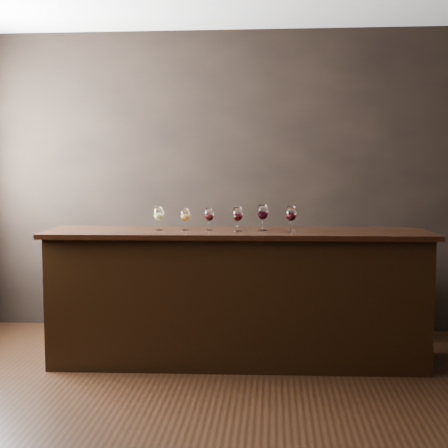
# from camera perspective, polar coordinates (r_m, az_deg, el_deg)

# --- Properties ---
(ground) EXTENTS (5.00, 5.00, 0.00)m
(ground) POSITION_cam_1_polar(r_m,az_deg,el_deg) (3.97, -1.83, -17.76)
(ground) COLOR black
(ground) RESTS_ON ground
(room_shell) EXTENTS (5.02, 4.52, 2.81)m
(room_shell) POSITION_cam_1_polar(r_m,az_deg,el_deg) (3.80, -5.26, 9.17)
(room_shell) COLOR black
(room_shell) RESTS_ON ground
(bar_counter) EXTENTS (2.91, 0.73, 1.01)m
(bar_counter) POSITION_cam_1_polar(r_m,az_deg,el_deg) (4.94, 1.22, -6.88)
(bar_counter) COLOR black
(bar_counter) RESTS_ON ground
(bar_top) EXTENTS (3.01, 0.80, 0.04)m
(bar_top) POSITION_cam_1_polar(r_m,az_deg,el_deg) (4.86, 1.23, -0.82)
(bar_top) COLOR black
(bar_top) RESTS_ON bar_counter
(back_bar_shelf) EXTENTS (2.19, 0.40, 0.79)m
(back_bar_shelf) POSITION_cam_1_polar(r_m,az_deg,el_deg) (5.79, -0.62, -6.16)
(back_bar_shelf) COLOR black
(back_bar_shelf) RESTS_ON ground
(glass_white) EXTENTS (0.08, 0.08, 0.19)m
(glass_white) POSITION_cam_1_polar(r_m,az_deg,el_deg) (4.91, -5.99, 0.91)
(glass_white) COLOR white
(glass_white) RESTS_ON bar_top
(glass_amber) EXTENTS (0.07, 0.07, 0.17)m
(glass_amber) POSITION_cam_1_polar(r_m,az_deg,el_deg) (4.89, -3.58, 0.80)
(glass_amber) COLOR white
(glass_amber) RESTS_ON bar_top
(glass_red_a) EXTENTS (0.07, 0.07, 0.17)m
(glass_red_a) POSITION_cam_1_polar(r_m,az_deg,el_deg) (4.88, -1.38, 0.81)
(glass_red_a) COLOR white
(glass_red_a) RESTS_ON bar_top
(glass_red_b) EXTENTS (0.08, 0.08, 0.19)m
(glass_red_b) POSITION_cam_1_polar(r_m,az_deg,el_deg) (4.81, 1.26, 0.88)
(glass_red_b) COLOR white
(glass_red_b) RESTS_ON bar_top
(glass_red_c) EXTENTS (0.09, 0.09, 0.21)m
(glass_red_c) POSITION_cam_1_polar(r_m,az_deg,el_deg) (4.87, 3.57, 1.05)
(glass_red_c) COLOR white
(glass_red_c) RESTS_ON bar_top
(glass_red_d) EXTENTS (0.08, 0.08, 0.20)m
(glass_red_d) POSITION_cam_1_polar(r_m,az_deg,el_deg) (4.81, 6.16, 0.91)
(glass_red_d) COLOR white
(glass_red_d) RESTS_ON bar_top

